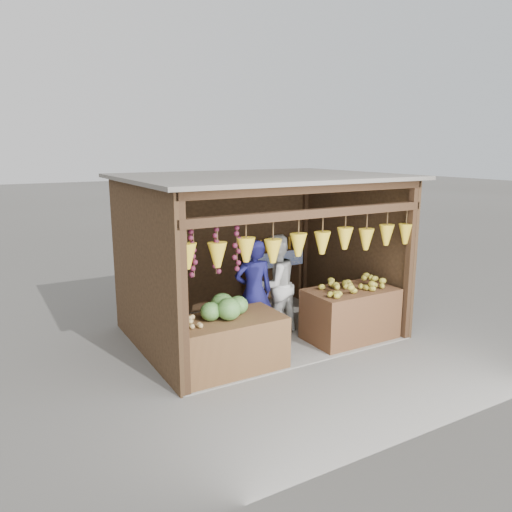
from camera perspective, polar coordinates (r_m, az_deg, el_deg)
The scene contains 12 objects.
ground at distance 8.62m, azimuth 0.42°, elevation -8.66°, with size 80.00×80.00×0.00m, color #514F49.
stall_structure at distance 8.12m, azimuth 0.38°, elevation 2.24°, with size 4.30×3.30×2.66m.
back_shelf at distance 9.94m, azimuth 1.90°, elevation -0.54°, with size 1.25×0.32×1.32m.
counter_left at distance 7.12m, azimuth -3.38°, elevation -10.05°, with size 1.60×0.85×0.76m, color #472D17.
counter_right at distance 8.33m, azimuth 10.71°, elevation -6.55°, with size 1.45×0.85×0.85m, color #472A17.
stool at distance 8.04m, azimuth -9.88°, elevation -9.41°, with size 0.29×0.29×0.27m, color black.
man_standing at distance 7.91m, azimuth -0.27°, elevation -4.12°, with size 0.62×0.41×1.70m, color #161654.
woman_standing at distance 8.32m, azimuth 2.18°, elevation -3.31°, with size 0.82×0.64×1.70m, color beige.
vendor_seated at distance 7.82m, azimuth -10.05°, elevation -4.97°, with size 0.50×0.33×1.03m, color #512E20.
melon_pile at distance 6.97m, azimuth -3.74°, elevation -5.80°, with size 1.00×0.50×0.32m, color #155019, non-canonical shape.
tanfruit_pile at distance 6.71m, azimuth -7.70°, elevation -7.50°, with size 0.34×0.40×0.13m, color tan, non-canonical shape.
mango_pile at distance 8.16m, azimuth 11.15°, elevation -3.05°, with size 1.40×0.64×0.22m, color #AF6817, non-canonical shape.
Camera 1 is at (-4.07, -6.94, 3.10)m, focal length 35.00 mm.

